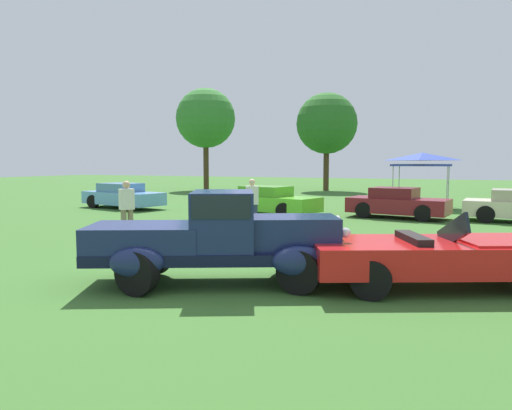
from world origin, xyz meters
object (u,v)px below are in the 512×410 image
object	(u,v)px
show_car_burgundy	(397,203)
canopy_tent_left_field	(422,159)
spectator_near_truck	(252,203)
spectator_far_side	(127,208)
show_car_lime	(268,201)
feature_pickup_truck	(218,237)
show_car_skyblue	(122,196)
neighbor_convertible	(444,255)

from	to	relation	value
show_car_burgundy	canopy_tent_left_field	world-z (taller)	canopy_tent_left_field
spectator_near_truck	spectator_far_side	world-z (taller)	same
show_car_lime	spectator_near_truck	xyz separation A→B (m)	(1.30, -4.56, 0.31)
feature_pickup_truck	show_car_lime	xyz separation A→B (m)	(-3.53, 11.05, -0.27)
show_car_burgundy	show_car_skyblue	bearing A→B (deg)	-174.88
spectator_far_side	show_car_burgundy	bearing A→B (deg)	52.72
feature_pickup_truck	canopy_tent_left_field	xyz separation A→B (m)	(2.18, 17.12, 1.55)
neighbor_convertible	show_car_burgundy	xyz separation A→B (m)	(-2.13, 10.66, 0.02)
neighbor_convertible	spectator_far_side	distance (m)	8.91
spectator_near_truck	show_car_burgundy	bearing A→B (deg)	55.16
show_car_skyblue	spectator_far_side	size ratio (longest dim) A/B	2.74
neighbor_convertible	spectator_near_truck	world-z (taller)	spectator_near_truck
neighbor_convertible	spectator_near_truck	size ratio (longest dim) A/B	2.87
spectator_near_truck	neighbor_convertible	bearing A→B (deg)	-40.21
feature_pickup_truck	neighbor_convertible	world-z (taller)	feature_pickup_truck
show_car_skyblue	canopy_tent_left_field	xyz separation A→B (m)	(13.34, 6.21, 1.82)
neighbor_convertible	show_car_burgundy	bearing A→B (deg)	101.29
feature_pickup_truck	spectator_near_truck	world-z (taller)	feature_pickup_truck
show_car_burgundy	spectator_far_side	distance (m)	10.78
show_car_skyblue	neighbor_convertible	bearing A→B (deg)	-32.49
neighbor_convertible	show_car_lime	xyz separation A→B (m)	(-7.31, 9.65, 0.02)
feature_pickup_truck	show_car_skyblue	world-z (taller)	feature_pickup_truck
feature_pickup_truck	show_car_skyblue	bearing A→B (deg)	135.63
neighbor_convertible	feature_pickup_truck	bearing A→B (deg)	-159.65
spectator_far_side	canopy_tent_left_field	size ratio (longest dim) A/B	0.62
neighbor_convertible	canopy_tent_left_field	bearing A→B (deg)	95.83
spectator_near_truck	canopy_tent_left_field	distance (m)	11.61
canopy_tent_left_field	feature_pickup_truck	bearing A→B (deg)	-97.25
show_car_skyblue	feature_pickup_truck	bearing A→B (deg)	-44.37
spectator_far_side	spectator_near_truck	bearing A→B (deg)	48.58
feature_pickup_truck	spectator_near_truck	distance (m)	6.86
show_car_lime	spectator_far_side	distance (m)	7.69
show_car_lime	spectator_near_truck	world-z (taller)	spectator_near_truck
neighbor_convertible	spectator_near_truck	distance (m)	7.88
neighbor_convertible	canopy_tent_left_field	size ratio (longest dim) A/B	1.79
spectator_near_truck	canopy_tent_left_field	bearing A→B (deg)	67.50
feature_pickup_truck	spectator_near_truck	bearing A→B (deg)	108.97
show_car_lime	spectator_far_side	xyz separation A→B (m)	(-1.35, -7.56, 0.31)
show_car_skyblue	canopy_tent_left_field	size ratio (longest dim) A/B	1.71
show_car_burgundy	spectator_near_truck	bearing A→B (deg)	-124.84
neighbor_convertible	show_car_lime	bearing A→B (deg)	127.15
show_car_skyblue	canopy_tent_left_field	bearing A→B (deg)	24.96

